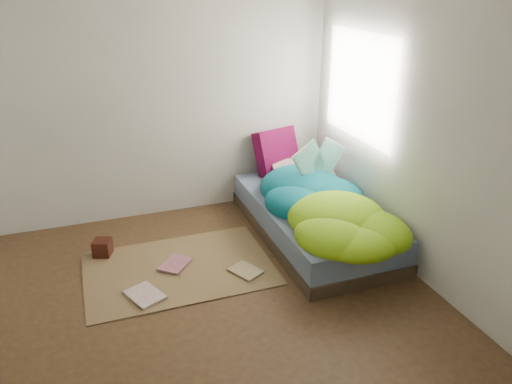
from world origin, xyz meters
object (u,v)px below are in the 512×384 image
pillow_magenta (277,151)px  floor_book_b (165,262)px  wooden_box (102,247)px  bed (313,220)px  open_book (320,148)px  floor_book_a (132,301)px

pillow_magenta → floor_book_b: pillow_magenta is taller
wooden_box → floor_book_b: size_ratio=0.54×
bed → floor_book_b: (-1.47, -0.05, -0.14)m
open_book → wooden_box: 2.24m
bed → pillow_magenta: size_ratio=4.12×
bed → pillow_magenta: bearing=91.4°
floor_book_a → floor_book_b: bearing=30.8°
wooden_box → floor_book_b: wooden_box is taller
pillow_magenta → floor_book_a: (-1.79, -1.44, -0.56)m
bed → wooden_box: bearing=171.8°
bed → open_book: (0.13, 0.19, 0.66)m
wooden_box → pillow_magenta: bearing=17.6°
open_book → bed: bearing=-135.5°
pillow_magenta → open_book: open_book is taller
wooden_box → floor_book_a: (0.16, -0.82, -0.06)m
open_book → floor_book_b: 1.81m
open_book → floor_book_b: open_book is taller
pillow_magenta → floor_book_b: size_ratio=1.73×
bed → floor_book_a: size_ratio=6.46×
pillow_magenta → floor_book_a: 2.37m
bed → floor_book_a: (-1.82, -0.54, -0.14)m
open_book → floor_book_a: open_book is taller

